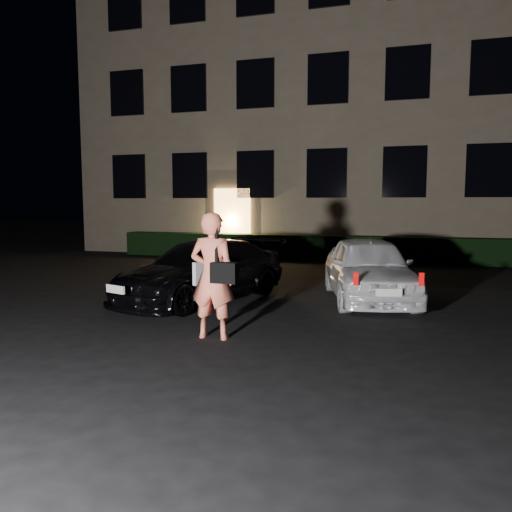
% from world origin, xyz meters
% --- Properties ---
extents(ground, '(80.00, 80.00, 0.00)m').
position_xyz_m(ground, '(0.00, 0.00, 0.00)').
color(ground, black).
rests_on(ground, ground).
extents(building, '(20.00, 8.11, 12.00)m').
position_xyz_m(building, '(-0.00, 14.99, 6.00)').
color(building, '#685C4A').
rests_on(building, ground).
extents(hedge, '(15.00, 0.70, 0.85)m').
position_xyz_m(hedge, '(0.00, 10.50, 0.42)').
color(hedge, black).
rests_on(hedge, ground).
extents(sedan, '(2.96, 4.47, 1.20)m').
position_xyz_m(sedan, '(-1.21, 2.63, 0.60)').
color(sedan, black).
rests_on(sedan, ground).
extents(hatch, '(2.43, 4.07, 1.30)m').
position_xyz_m(hatch, '(2.01, 3.61, 0.65)').
color(hatch, white).
rests_on(hatch, ground).
extents(man, '(0.75, 0.44, 1.84)m').
position_xyz_m(man, '(0.07, 0.02, 0.92)').
color(man, '#FF785C').
rests_on(man, ground).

